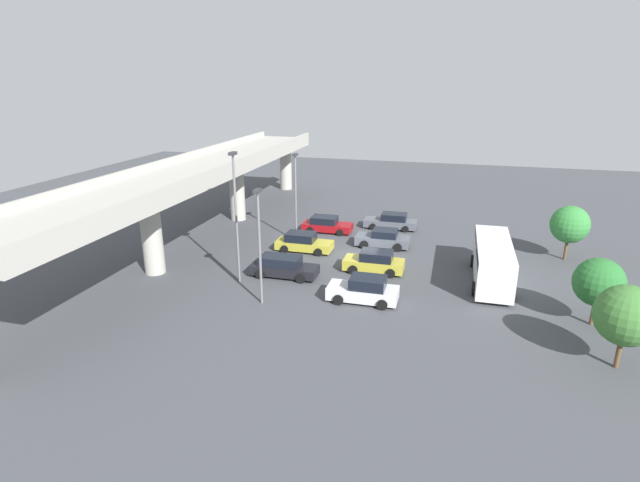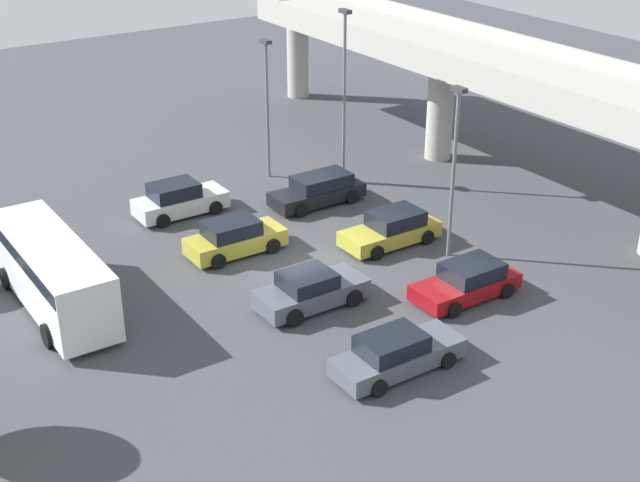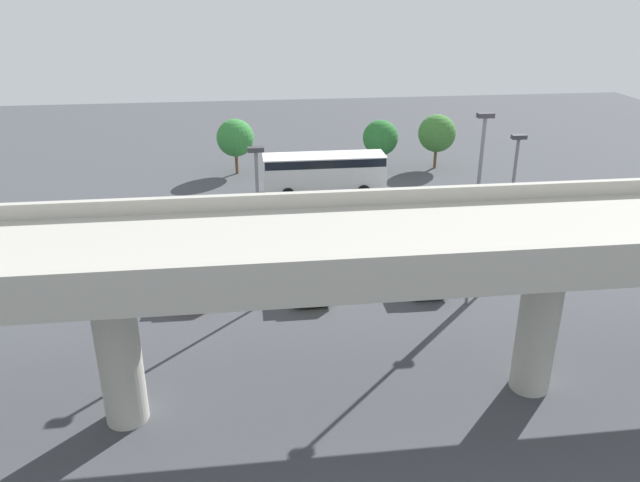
% 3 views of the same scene
% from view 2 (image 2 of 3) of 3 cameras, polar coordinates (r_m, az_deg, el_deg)
% --- Properties ---
extents(ground_plane, '(95.04, 95.04, 0.00)m').
position_cam_2_polar(ground_plane, '(38.14, -1.32, -1.89)').
color(ground_plane, '#424449').
extents(highway_overpass, '(45.82, 6.08, 7.13)m').
position_cam_2_polar(highway_overpass, '(44.58, 14.17, 9.27)').
color(highway_overpass, '#ADAAA0').
rests_on(highway_overpass, ground_plane).
extents(parked_car_0, '(2.09, 4.48, 1.67)m').
position_cam_2_polar(parked_car_0, '(43.69, -9.01, 2.62)').
color(parked_car_0, silver).
rests_on(parked_car_0, ground_plane).
extents(parked_car_1, '(2.03, 4.84, 1.50)m').
position_cam_2_polar(parked_car_1, '(44.41, -0.09, 3.29)').
color(parked_car_1, black).
rests_on(parked_car_1, ground_plane).
extents(parked_car_2, '(2.06, 4.39, 1.59)m').
position_cam_2_polar(parked_car_2, '(39.46, -5.49, 0.20)').
color(parked_car_2, gold).
rests_on(parked_car_2, ground_plane).
extents(parked_car_3, '(2.10, 4.61, 1.53)m').
position_cam_2_polar(parked_car_3, '(40.33, 4.61, 0.77)').
color(parked_car_3, gold).
rests_on(parked_car_3, ground_plane).
extents(parked_car_4, '(2.15, 4.48, 1.50)m').
position_cam_2_polar(parked_car_4, '(35.10, -0.62, -3.18)').
color(parked_car_4, '#515660').
rests_on(parked_car_4, ground_plane).
extents(parked_car_5, '(2.11, 4.52, 1.45)m').
position_cam_2_polar(parked_car_5, '(36.26, 9.41, -2.58)').
color(parked_car_5, maroon).
rests_on(parked_car_5, ground_plane).
extents(parked_car_6, '(2.00, 4.89, 1.48)m').
position_cam_2_polar(parked_car_6, '(31.33, 4.92, -7.19)').
color(parked_car_6, '#515660').
rests_on(parked_car_6, ground_plane).
extents(shuttle_bus, '(8.60, 2.65, 2.85)m').
position_cam_2_polar(shuttle_bus, '(36.08, -16.81, -1.72)').
color(shuttle_bus, white).
rests_on(shuttle_bus, ground_plane).
extents(lamp_post_near_aisle, '(0.70, 0.35, 7.39)m').
position_cam_2_polar(lamp_post_near_aisle, '(46.81, -3.41, 9.14)').
color(lamp_post_near_aisle, slate).
rests_on(lamp_post_near_aisle, ground_plane).
extents(lamp_post_mid_lot, '(0.70, 0.35, 9.07)m').
position_cam_2_polar(lamp_post_mid_lot, '(45.68, 1.57, 9.89)').
color(lamp_post_mid_lot, slate).
rests_on(lamp_post_mid_lot, ground_plane).
extents(lamp_post_by_overpass, '(0.70, 0.35, 7.62)m').
position_cam_2_polar(lamp_post_by_overpass, '(38.08, 8.60, 5.18)').
color(lamp_post_by_overpass, slate).
rests_on(lamp_post_by_overpass, ground_plane).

